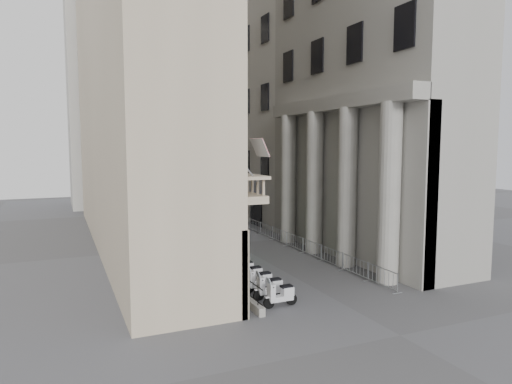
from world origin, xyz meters
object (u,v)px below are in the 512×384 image
at_px(security_tent, 184,201).
at_px(pedestrian_b, 194,212).
at_px(scooter_0, 281,307).
at_px(street_lamp, 169,187).
at_px(info_kiosk, 226,249).
at_px(pedestrian_a, 239,226).

relative_size(security_tent, pedestrian_b, 2.36).
bearing_deg(security_tent, scooter_0, -92.60).
height_order(street_lamp, info_kiosk, street_lamp).
distance_m(street_lamp, pedestrian_a, 6.79).
relative_size(scooter_0, info_kiosk, 0.80).
bearing_deg(street_lamp, pedestrian_b, 58.69).
height_order(scooter_0, security_tent, security_tent).
relative_size(info_kiosk, pedestrian_a, 1.19).
bearing_deg(pedestrian_a, info_kiosk, 59.20).
xyz_separation_m(street_lamp, pedestrian_b, (4.15, 7.43, -3.42)).
distance_m(security_tent, info_kiosk, 13.07).
relative_size(security_tent, street_lamp, 0.54).
height_order(security_tent, info_kiosk, security_tent).
bearing_deg(pedestrian_b, scooter_0, 82.24).
bearing_deg(security_tent, info_kiosk, -92.73).
height_order(security_tent, pedestrian_a, security_tent).
distance_m(scooter_0, security_tent, 21.86).
bearing_deg(street_lamp, scooter_0, -89.05).
bearing_deg(pedestrian_b, street_lamp, 59.83).
xyz_separation_m(security_tent, info_kiosk, (-0.62, -12.95, -1.67)).
distance_m(security_tent, pedestrian_b, 5.47).
bearing_deg(scooter_0, street_lamp, 2.35).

